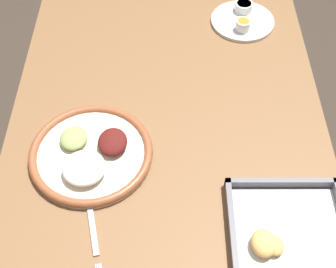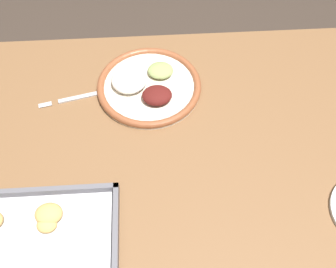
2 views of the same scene
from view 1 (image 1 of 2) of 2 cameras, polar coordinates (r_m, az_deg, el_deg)
ground_plane at (r=1.74m, az=-0.00°, el=-14.83°), size 8.00×8.00×0.00m
dining_table at (r=1.21m, az=-0.00°, el=-3.45°), size 1.16×0.78×0.72m
dinner_plate at (r=1.09m, az=-9.32°, el=-2.39°), size 0.29×0.29×0.05m
fork at (r=1.01m, az=-9.16°, el=-10.77°), size 0.22×0.06×0.00m
saucer_plate at (r=1.43m, az=9.14°, el=13.68°), size 0.19×0.19×0.04m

